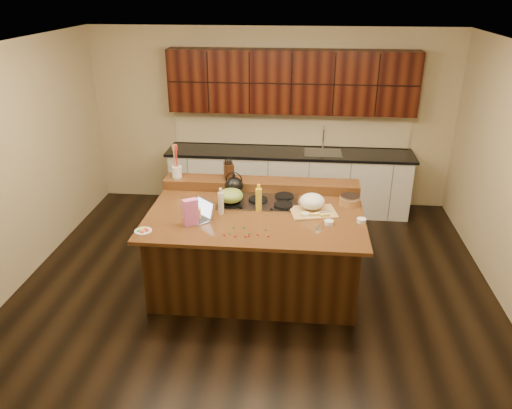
# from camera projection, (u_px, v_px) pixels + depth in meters

# --- Properties ---
(room) EXTENTS (5.52, 5.02, 2.72)m
(room) POSITION_uv_depth(u_px,v_px,m) (256.00, 177.00, 5.38)
(room) COLOR black
(room) RESTS_ON ground
(island) EXTENTS (2.40, 1.60, 0.92)m
(island) POSITION_uv_depth(u_px,v_px,m) (256.00, 249.00, 5.74)
(island) COLOR black
(island) RESTS_ON ground
(back_ledge) EXTENTS (2.40, 0.30, 0.12)m
(back_ledge) POSITION_uv_depth(u_px,v_px,m) (261.00, 185.00, 6.16)
(back_ledge) COLOR black
(back_ledge) RESTS_ON island
(cooktop) EXTENTS (0.92, 0.52, 0.05)m
(cooktop) POSITION_uv_depth(u_px,v_px,m) (258.00, 201.00, 5.82)
(cooktop) COLOR gray
(cooktop) RESTS_ON island
(back_counter) EXTENTS (3.70, 0.66, 2.40)m
(back_counter) POSITION_uv_depth(u_px,v_px,m) (290.00, 148.00, 7.52)
(back_counter) COLOR silver
(back_counter) RESTS_ON ground
(kettle) EXTENTS (0.25, 0.25, 0.20)m
(kettle) POSITION_uv_depth(u_px,v_px,m) (234.00, 185.00, 5.91)
(kettle) COLOR black
(kettle) RESTS_ON cooktop
(green_bowl) EXTENTS (0.31, 0.31, 0.16)m
(green_bowl) POSITION_uv_depth(u_px,v_px,m) (231.00, 196.00, 5.68)
(green_bowl) COLOR olive
(green_bowl) RESTS_ON cooktop
(laptop) EXTENTS (0.38, 0.37, 0.21)m
(laptop) POSITION_uv_depth(u_px,v_px,m) (200.00, 214.00, 5.40)
(laptop) COLOR #B7B7BC
(laptop) RESTS_ON island
(oil_bottle) EXTENTS (0.09, 0.09, 0.27)m
(oil_bottle) POSITION_uv_depth(u_px,v_px,m) (259.00, 200.00, 5.54)
(oil_bottle) COLOR yellow
(oil_bottle) RESTS_ON island
(vinegar_bottle) EXTENTS (0.08, 0.08, 0.25)m
(vinegar_bottle) POSITION_uv_depth(u_px,v_px,m) (221.00, 203.00, 5.49)
(vinegar_bottle) COLOR silver
(vinegar_bottle) RESTS_ON island
(wooden_tray) EXTENTS (0.56, 0.45, 0.20)m
(wooden_tray) POSITION_uv_depth(u_px,v_px,m) (312.00, 204.00, 5.56)
(wooden_tray) COLOR tan
(wooden_tray) RESTS_ON island
(ramekin_a) EXTENTS (0.11, 0.11, 0.04)m
(ramekin_a) POSITION_uv_depth(u_px,v_px,m) (329.00, 223.00, 5.28)
(ramekin_a) COLOR white
(ramekin_a) RESTS_ON island
(ramekin_b) EXTENTS (0.10, 0.10, 0.04)m
(ramekin_b) POSITION_uv_depth(u_px,v_px,m) (361.00, 221.00, 5.32)
(ramekin_b) COLOR white
(ramekin_b) RESTS_ON island
(ramekin_c) EXTENTS (0.12, 0.12, 0.04)m
(ramekin_c) POSITION_uv_depth(u_px,v_px,m) (305.00, 215.00, 5.45)
(ramekin_c) COLOR white
(ramekin_c) RESTS_ON island
(strainer_bowl) EXTENTS (0.26, 0.26, 0.09)m
(strainer_bowl) POSITION_uv_depth(u_px,v_px,m) (350.00, 201.00, 5.74)
(strainer_bowl) COLOR #996B3F
(strainer_bowl) RESTS_ON island
(kitchen_timer) EXTENTS (0.10, 0.10, 0.07)m
(kitchen_timer) POSITION_uv_depth(u_px,v_px,m) (318.00, 227.00, 5.16)
(kitchen_timer) COLOR silver
(kitchen_timer) RESTS_ON island
(pink_bag) EXTENTS (0.17, 0.15, 0.29)m
(pink_bag) POSITION_uv_depth(u_px,v_px,m) (191.00, 212.00, 5.23)
(pink_bag) COLOR pink
(pink_bag) RESTS_ON island
(candy_plate) EXTENTS (0.19, 0.19, 0.01)m
(candy_plate) POSITION_uv_depth(u_px,v_px,m) (143.00, 231.00, 5.14)
(candy_plate) COLOR white
(candy_plate) RESTS_ON island
(package_box) EXTENTS (0.09, 0.07, 0.13)m
(package_box) POSITION_uv_depth(u_px,v_px,m) (197.00, 214.00, 5.38)
(package_box) COLOR #DCC14D
(package_box) RESTS_ON island
(utensil_crock) EXTENTS (0.13, 0.13, 0.14)m
(utensil_crock) POSITION_uv_depth(u_px,v_px,m) (177.00, 172.00, 6.20)
(utensil_crock) COLOR white
(utensil_crock) RESTS_ON back_ledge
(knife_block) EXTENTS (0.15, 0.19, 0.20)m
(knife_block) POSITION_uv_depth(u_px,v_px,m) (229.00, 171.00, 6.13)
(knife_block) COLOR black
(knife_block) RESTS_ON back_ledge
(gumdrop_0) EXTENTS (0.02, 0.02, 0.02)m
(gumdrop_0) POSITION_uv_depth(u_px,v_px,m) (224.00, 235.00, 5.05)
(gumdrop_0) COLOR red
(gumdrop_0) RESTS_ON island
(gumdrop_1) EXTENTS (0.02, 0.02, 0.02)m
(gumdrop_1) POSITION_uv_depth(u_px,v_px,m) (244.00, 228.00, 5.20)
(gumdrop_1) COLOR #198C26
(gumdrop_1) RESTS_ON island
(gumdrop_2) EXTENTS (0.02, 0.02, 0.02)m
(gumdrop_2) POSITION_uv_depth(u_px,v_px,m) (249.00, 236.00, 5.04)
(gumdrop_2) COLOR red
(gumdrop_2) RESTS_ON island
(gumdrop_3) EXTENTS (0.02, 0.02, 0.02)m
(gumdrop_3) POSITION_uv_depth(u_px,v_px,m) (268.00, 235.00, 5.04)
(gumdrop_3) COLOR #198C26
(gumdrop_3) RESTS_ON island
(gumdrop_4) EXTENTS (0.02, 0.02, 0.02)m
(gumdrop_4) POSITION_uv_depth(u_px,v_px,m) (269.00, 236.00, 5.03)
(gumdrop_4) COLOR red
(gumdrop_4) RESTS_ON island
(gumdrop_5) EXTENTS (0.02, 0.02, 0.02)m
(gumdrop_5) POSITION_uv_depth(u_px,v_px,m) (230.00, 234.00, 5.07)
(gumdrop_5) COLOR #198C26
(gumdrop_5) RESTS_ON island
(gumdrop_6) EXTENTS (0.02, 0.02, 0.02)m
(gumdrop_6) POSITION_uv_depth(u_px,v_px,m) (235.00, 236.00, 5.02)
(gumdrop_6) COLOR red
(gumdrop_6) RESTS_ON island
(gumdrop_7) EXTENTS (0.02, 0.02, 0.02)m
(gumdrop_7) POSITION_uv_depth(u_px,v_px,m) (266.00, 229.00, 5.16)
(gumdrop_7) COLOR #198C26
(gumdrop_7) RESTS_ON island
(gumdrop_8) EXTENTS (0.02, 0.02, 0.02)m
(gumdrop_8) POSITION_uv_depth(u_px,v_px,m) (258.00, 235.00, 5.06)
(gumdrop_8) COLOR red
(gumdrop_8) RESTS_ON island
(gumdrop_9) EXTENTS (0.02, 0.02, 0.02)m
(gumdrop_9) POSITION_uv_depth(u_px,v_px,m) (233.00, 228.00, 5.19)
(gumdrop_9) COLOR #198C26
(gumdrop_9) RESTS_ON island
(gumdrop_10) EXTENTS (0.02, 0.02, 0.02)m
(gumdrop_10) POSITION_uv_depth(u_px,v_px,m) (245.00, 236.00, 5.02)
(gumdrop_10) COLOR red
(gumdrop_10) RESTS_ON island
(gumdrop_11) EXTENTS (0.02, 0.02, 0.02)m
(gumdrop_11) POSITION_uv_depth(u_px,v_px,m) (249.00, 233.00, 5.08)
(gumdrop_11) COLOR #198C26
(gumdrop_11) RESTS_ON island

